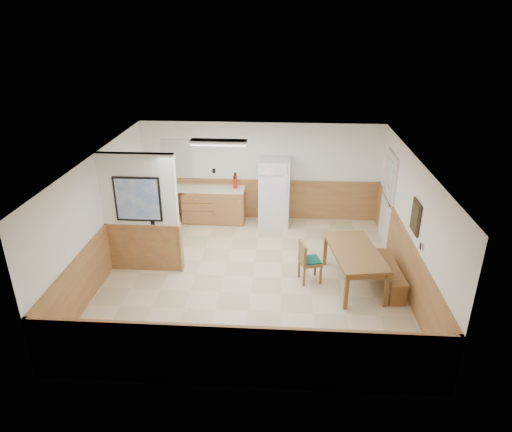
# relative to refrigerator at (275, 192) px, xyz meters

# --- Properties ---
(ground) EXTENTS (6.00, 6.00, 0.00)m
(ground) POSITION_rel_refrigerator_xyz_m (-0.36, -2.63, -0.85)
(ground) COLOR beige
(ground) RESTS_ON ground
(ceiling) EXTENTS (6.00, 6.00, 0.02)m
(ceiling) POSITION_rel_refrigerator_xyz_m (-0.36, -2.63, 1.65)
(ceiling) COLOR white
(ceiling) RESTS_ON back_wall
(back_wall) EXTENTS (6.00, 0.02, 2.50)m
(back_wall) POSITION_rel_refrigerator_xyz_m (-0.36, 0.37, 0.40)
(back_wall) COLOR white
(back_wall) RESTS_ON ground
(right_wall) EXTENTS (0.02, 6.00, 2.50)m
(right_wall) POSITION_rel_refrigerator_xyz_m (2.64, -2.63, 0.40)
(right_wall) COLOR white
(right_wall) RESTS_ON ground
(left_wall) EXTENTS (0.02, 6.00, 2.50)m
(left_wall) POSITION_rel_refrigerator_xyz_m (-3.36, -2.63, 0.40)
(left_wall) COLOR white
(left_wall) RESTS_ON ground
(wainscot_back) EXTENTS (6.00, 0.04, 1.00)m
(wainscot_back) POSITION_rel_refrigerator_xyz_m (-0.36, 0.35, -0.35)
(wainscot_back) COLOR #AB8044
(wainscot_back) RESTS_ON ground
(wainscot_right) EXTENTS (0.04, 6.00, 1.00)m
(wainscot_right) POSITION_rel_refrigerator_xyz_m (2.62, -2.63, -0.35)
(wainscot_right) COLOR #AB8044
(wainscot_right) RESTS_ON ground
(wainscot_left) EXTENTS (0.04, 6.00, 1.00)m
(wainscot_left) POSITION_rel_refrigerator_xyz_m (-3.34, -2.63, -0.35)
(wainscot_left) COLOR #AB8044
(wainscot_left) RESTS_ON ground
(partition_wall) EXTENTS (1.50, 0.20, 2.50)m
(partition_wall) POSITION_rel_refrigerator_xyz_m (-2.61, -2.43, 0.38)
(partition_wall) COLOR white
(partition_wall) RESTS_ON ground
(kitchen_counter) EXTENTS (2.20, 0.61, 1.00)m
(kitchen_counter) POSITION_rel_refrigerator_xyz_m (-1.57, 0.05, -0.39)
(kitchen_counter) COLOR #B2773F
(kitchen_counter) RESTS_ON ground
(exterior_door) EXTENTS (0.07, 1.02, 2.15)m
(exterior_door) POSITION_rel_refrigerator_xyz_m (2.60, -0.73, 0.20)
(exterior_door) COLOR silver
(exterior_door) RESTS_ON ground
(kitchen_window) EXTENTS (0.80, 0.04, 1.00)m
(kitchen_window) POSITION_rel_refrigerator_xyz_m (-2.46, 0.35, 0.70)
(kitchen_window) COLOR silver
(kitchen_window) RESTS_ON back_wall
(wall_painting) EXTENTS (0.04, 0.50, 0.60)m
(wall_painting) POSITION_rel_refrigerator_xyz_m (2.61, -2.93, 0.70)
(wall_painting) COLOR #342515
(wall_painting) RESTS_ON right_wall
(fluorescent_fixture) EXTENTS (1.20, 0.30, 0.09)m
(fluorescent_fixture) POSITION_rel_refrigerator_xyz_m (-1.16, -1.33, 1.60)
(fluorescent_fixture) COLOR silver
(fluorescent_fixture) RESTS_ON ceiling
(refrigerator) EXTENTS (0.78, 0.74, 1.70)m
(refrigerator) POSITION_rel_refrigerator_xyz_m (0.00, 0.00, 0.00)
(refrigerator) COLOR white
(refrigerator) RESTS_ON ground
(dining_table) EXTENTS (1.12, 1.83, 0.75)m
(dining_table) POSITION_rel_refrigerator_xyz_m (1.62, -2.77, -0.19)
(dining_table) COLOR brown
(dining_table) RESTS_ON ground
(dining_bench) EXTENTS (0.40, 1.46, 0.45)m
(dining_bench) POSITION_rel_refrigerator_xyz_m (2.31, -2.80, -0.51)
(dining_bench) COLOR brown
(dining_bench) RESTS_ON ground
(dining_chair) EXTENTS (0.63, 0.50, 0.85)m
(dining_chair) POSITION_rel_refrigerator_xyz_m (0.70, -2.71, -0.35)
(dining_chair) COLOR brown
(dining_chair) RESTS_ON ground
(fire_extinguisher) EXTENTS (0.13, 0.13, 0.41)m
(fire_extinguisher) POSITION_rel_refrigerator_xyz_m (-0.99, 0.08, 0.23)
(fire_extinguisher) COLOR red
(fire_extinguisher) RESTS_ON kitchen_counter
(soap_bottle) EXTENTS (0.09, 0.09, 0.23)m
(soap_bottle) POSITION_rel_refrigerator_xyz_m (-2.51, 0.00, 0.17)
(soap_bottle) COLOR #19892D
(soap_bottle) RESTS_ON kitchen_counter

